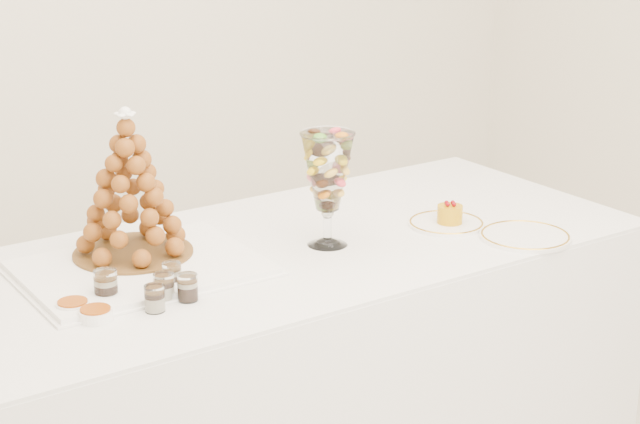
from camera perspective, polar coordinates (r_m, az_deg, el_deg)
buffet_table at (r=3.07m, az=-3.26°, el=-9.57°), size 2.24×0.95×0.84m
lace_tray at (r=2.80m, az=-9.54°, el=-2.97°), size 0.60×0.45×0.02m
macaron_vase at (r=2.90m, az=0.40°, el=2.09°), size 0.14×0.14×0.32m
cake_plate at (r=3.13m, az=6.75°, el=-0.62°), size 0.22×0.22×0.01m
spare_plate at (r=3.06m, az=10.88°, el=-1.29°), size 0.26×0.26×0.01m
verrine_a at (r=2.63m, az=-11.35°, el=-3.87°), size 0.07×0.07×0.08m
verrine_b at (r=2.61m, az=-8.32°, el=-3.98°), size 0.06×0.06×0.07m
verrine_c at (r=2.68m, az=-7.90°, el=-3.36°), size 0.05×0.05×0.06m
verrine_d at (r=2.55m, az=-8.81°, el=-4.57°), size 0.05×0.05×0.06m
verrine_e at (r=2.60m, az=-7.08°, el=-4.01°), size 0.05×0.05×0.07m
ramekin_back at (r=2.59m, az=-13.04°, el=-4.97°), size 0.08×0.08×0.02m
ramekin_front at (r=2.54m, az=-11.87°, el=-5.39°), size 0.08×0.08×0.02m
croquembouche at (r=2.82m, az=-10.14°, el=1.47°), size 0.32×0.32×0.40m
mousse_cake at (r=3.12m, az=6.94°, el=-0.10°), size 0.07×0.07×0.07m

